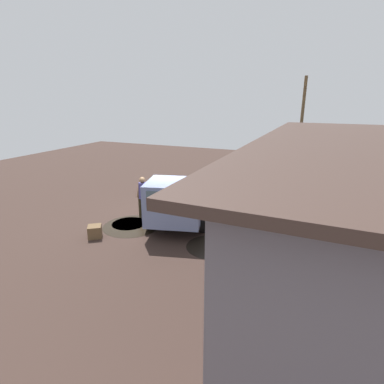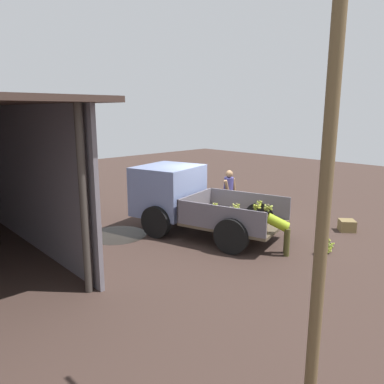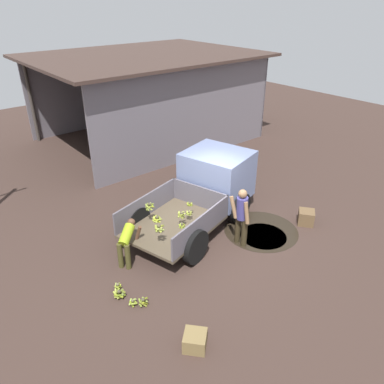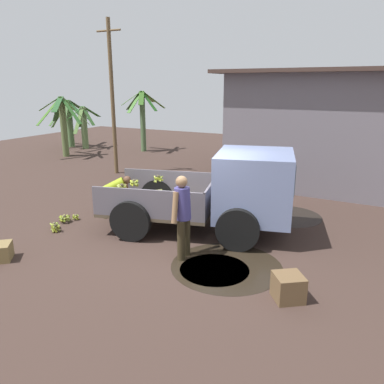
% 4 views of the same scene
% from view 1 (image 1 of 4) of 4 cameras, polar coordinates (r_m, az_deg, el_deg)
% --- Properties ---
extents(ground, '(36.00, 36.00, 0.00)m').
position_cam_1_polar(ground, '(12.53, -5.16, -4.94)').
color(ground, '#392924').
extents(mud_patch_0, '(2.20, 2.20, 0.01)m').
position_cam_1_polar(mud_patch_0, '(11.96, -11.46, -6.33)').
color(mud_patch_0, black).
rests_on(mud_patch_0, ground).
extents(mud_patch_1, '(1.77, 1.77, 0.01)m').
position_cam_1_polar(mud_patch_1, '(10.20, 3.92, -10.33)').
color(mud_patch_1, black).
rests_on(mud_patch_1, ground).
extents(mud_patch_2, '(1.35, 1.35, 0.01)m').
position_cam_1_polar(mud_patch_2, '(12.20, -11.91, -5.87)').
color(mud_patch_2, black).
rests_on(mud_patch_2, ground).
extents(cargo_truck, '(4.78, 3.03, 1.97)m').
position_cam_1_polar(cargo_truck, '(11.13, -2.91, -1.91)').
color(cargo_truck, brown).
rests_on(cargo_truck, ground).
extents(utility_pole, '(1.07, 0.15, 5.78)m').
position_cam_1_polar(utility_pole, '(16.07, 19.89, 10.07)').
color(utility_pole, brown).
rests_on(utility_pole, ground).
extents(banana_palm_0, '(1.76, 2.41, 2.30)m').
position_cam_1_polar(banana_palm_0, '(21.76, 30.93, 5.53)').
color(banana_palm_0, '#65814D').
rests_on(banana_palm_0, ground).
extents(banana_palm_2, '(2.51, 2.57, 2.89)m').
position_cam_1_polar(banana_palm_2, '(20.71, 25.22, 6.90)').
color(banana_palm_2, '#586839').
rests_on(banana_palm_2, ground).
extents(banana_palm_3, '(2.44, 2.77, 2.61)m').
position_cam_1_polar(banana_palm_3, '(22.88, 30.99, 6.49)').
color(banana_palm_3, '#527242').
rests_on(banana_palm_3, ground).
extents(person_foreground_visitor, '(0.36, 0.68, 1.73)m').
position_cam_1_polar(person_foreground_visitor, '(12.39, -9.35, -0.65)').
color(person_foreground_visitor, '#342B19').
rests_on(person_foreground_visitor, ground).
extents(person_worker_loading, '(0.82, 0.79, 1.11)m').
position_cam_1_polar(person_worker_loading, '(14.29, 1.31, 0.86)').
color(person_worker_loading, '#44401E').
rests_on(person_worker_loading, ground).
extents(banana_bunch_on_ground_0, '(0.26, 0.26, 0.21)m').
position_cam_1_polar(banana_bunch_on_ground_0, '(15.56, -3.22, 0.02)').
color(banana_bunch_on_ground_0, '#47402E').
rests_on(banana_bunch_on_ground_0, ground).
extents(banana_bunch_on_ground_1, '(0.20, 0.21, 0.17)m').
position_cam_1_polar(banana_bunch_on_ground_1, '(15.37, -0.14, -0.24)').
color(banana_bunch_on_ground_1, brown).
rests_on(banana_bunch_on_ground_1, ground).
extents(banana_bunch_on_ground_2, '(0.31, 0.31, 0.21)m').
position_cam_1_polar(banana_bunch_on_ground_2, '(15.57, -0.86, 0.08)').
color(banana_bunch_on_ground_2, '#47402E').
rests_on(banana_bunch_on_ground_2, ground).
extents(banana_bunch_on_ground_3, '(0.22, 0.21, 0.17)m').
position_cam_1_polar(banana_bunch_on_ground_3, '(15.66, -2.44, 0.12)').
color(banana_bunch_on_ground_3, brown).
rests_on(banana_bunch_on_ground_3, ground).
extents(wooden_crate_0, '(0.63, 0.63, 0.35)m').
position_cam_1_polar(wooden_crate_0, '(16.17, -8.61, 0.76)').
color(wooden_crate_0, olive).
rests_on(wooden_crate_0, ground).
extents(wooden_crate_1, '(0.64, 0.64, 0.44)m').
position_cam_1_polar(wooden_crate_1, '(11.27, -18.02, -7.17)').
color(wooden_crate_1, brown).
rests_on(wooden_crate_1, ground).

